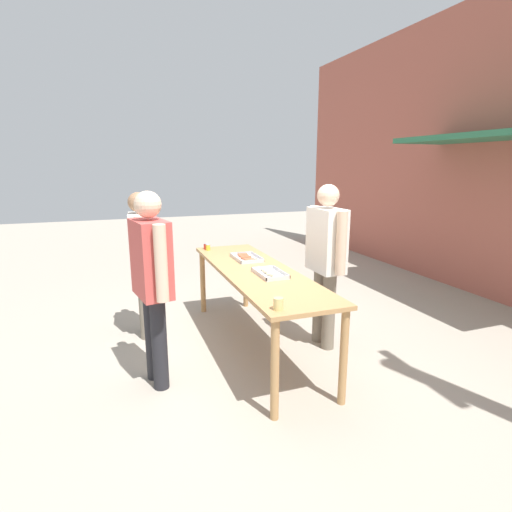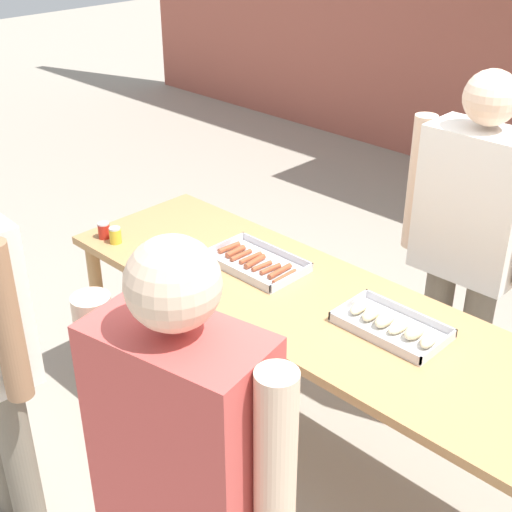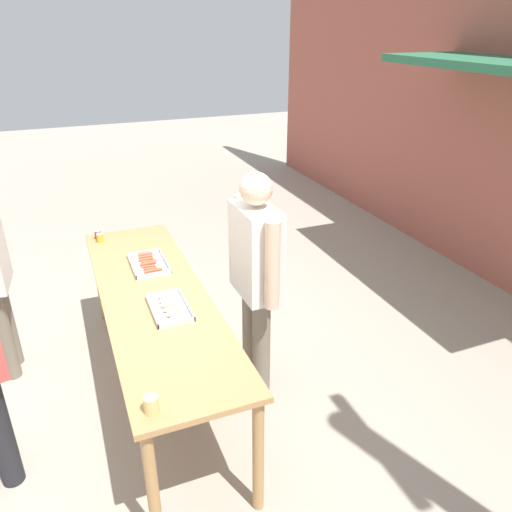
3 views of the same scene
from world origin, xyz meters
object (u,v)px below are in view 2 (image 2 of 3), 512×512
object	(u,v)px
food_tray_buns	(391,325)
condiment_jar_ketchup	(115,235)
person_customer_with_cup	(185,478)
food_tray_sausages	(256,263)
condiment_jar_mustard	(104,230)
person_server_behind_table	(470,232)

from	to	relation	value
food_tray_buns	condiment_jar_ketchup	distance (m)	1.46
condiment_jar_ketchup	person_customer_with_cup	size ratio (longest dim) A/B	0.05
food_tray_sausages	condiment_jar_mustard	size ratio (longest dim) A/B	5.56
food_tray_sausages	food_tray_buns	bearing A→B (deg)	0.17
food_tray_buns	condiment_jar_ketchup	world-z (taller)	condiment_jar_ketchup
food_tray_buns	condiment_jar_mustard	xyz separation A→B (m)	(-1.50, -0.33, 0.02)
person_server_behind_table	person_customer_with_cup	size ratio (longest dim) A/B	1.01
condiment_jar_mustard	food_tray_buns	bearing A→B (deg)	12.39
person_customer_with_cup	condiment_jar_ketchup	bearing A→B (deg)	-40.08
food_tray_buns	person_customer_with_cup	distance (m)	1.22
food_tray_buns	person_server_behind_table	distance (m)	0.70
condiment_jar_mustard	person_server_behind_table	world-z (taller)	person_server_behind_table
person_server_behind_table	condiment_jar_ketchup	bearing A→B (deg)	-144.34
condiment_jar_mustard	condiment_jar_ketchup	bearing A→B (deg)	5.03
food_tray_sausages	condiment_jar_mustard	xyz separation A→B (m)	(-0.74, -0.33, 0.03)
food_tray_sausages	condiment_jar_ketchup	size ratio (longest dim) A/B	5.56
condiment_jar_mustard	person_server_behind_table	distance (m)	1.77
food_tray_sausages	condiment_jar_ketchup	distance (m)	0.73
person_server_behind_table	condiment_jar_mustard	bearing A→B (deg)	-145.79
food_tray_buns	person_server_behind_table	world-z (taller)	person_server_behind_table
condiment_jar_mustard	person_customer_with_cup	xyz separation A→B (m)	(1.64, -0.87, 0.12)
food_tray_sausages	food_tray_buns	xyz separation A→B (m)	(0.76, 0.00, 0.01)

